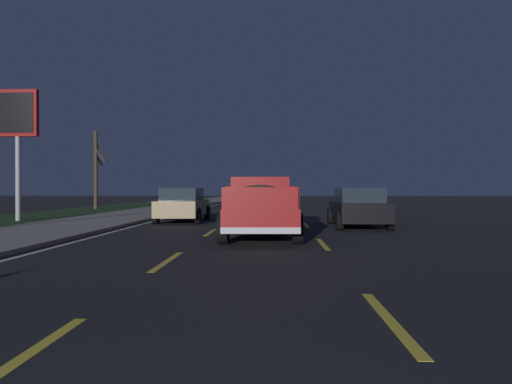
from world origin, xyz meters
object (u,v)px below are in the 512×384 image
at_px(pickup_truck, 260,205).
at_px(sedan_tan, 183,204).
at_px(sedan_black, 358,207).
at_px(gas_price_sign, 18,123).
at_px(bare_tree_far, 96,169).

distance_m(pickup_truck, sedan_tan, 7.20).
xyz_separation_m(sedan_black, gas_price_sign, (2.73, 15.29, 3.79)).
bearing_deg(bare_tree_far, sedan_tan, -143.21).
bearing_deg(bare_tree_far, gas_price_sign, -173.82).
distance_m(pickup_truck, gas_price_sign, 13.67).
distance_m(sedan_tan, gas_price_sign, 8.72).
bearing_deg(gas_price_sign, sedan_black, -100.13).
bearing_deg(gas_price_sign, sedan_tan, -91.18).
distance_m(pickup_truck, bare_tree_far, 22.55).
height_order(pickup_truck, gas_price_sign, gas_price_sign).
xyz_separation_m(sedan_tan, sedan_black, (-2.57, -7.44, 0.00)).
bearing_deg(pickup_truck, bare_tree_far, 35.01).
xyz_separation_m(pickup_truck, sedan_black, (3.59, -3.71, -0.20)).
xyz_separation_m(pickup_truck, gas_price_sign, (6.32, 11.57, 3.60)).
relative_size(pickup_truck, bare_tree_far, 0.94).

